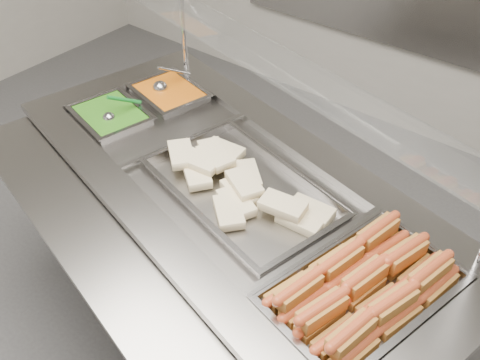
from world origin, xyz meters
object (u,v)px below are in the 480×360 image
Objects in this scene: steam_counter at (233,261)px; pan_hotdogs at (361,297)px; pan_wraps at (242,192)px; ladle at (161,87)px; sneeze_guard at (282,68)px; serving_spoon at (112,115)px.

steam_counter is 3.29× the size of pan_hotdogs.
ladle is (-0.70, 0.30, 0.03)m from pan_wraps.
sneeze_guard is at bearing 147.09° from pan_hotdogs.
pan_wraps is 0.76m from ladle.
steam_counter is 0.75m from pan_hotdogs.
serving_spoon is at bearing -162.70° from sneeze_guard.
serving_spoon reaches higher than steam_counter.
sneeze_guard reaches higher than steam_counter.
pan_hotdogs is 0.81× the size of pan_wraps.
sneeze_guard is 0.46m from pan_wraps.
steam_counter is 0.43m from pan_wraps.
steam_counter is 0.79m from serving_spoon.
serving_spoon is (-0.69, -0.21, -0.36)m from sneeze_guard.
sneeze_guard is (0.05, 0.21, 0.82)m from steam_counter.
pan_wraps reaches higher than steam_counter.
steam_counter is 11.27× the size of serving_spoon.
steam_counter is 0.85m from sneeze_guard.
steam_counter is 10.44× the size of ladle.
ladle is (-0.64, 0.29, 0.46)m from steam_counter.
serving_spoon is at bearing 173.26° from pan_hotdogs.
steam_counter is 2.68× the size of pan_wraps.
pan_wraps is at bearing -13.63° from steam_counter.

